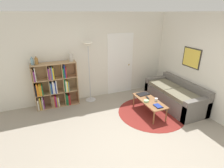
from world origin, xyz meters
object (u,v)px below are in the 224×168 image
Objects in this scene: bottle_middle at (36,61)px; vase_on_shelf at (71,58)px; cup at (156,100)px; bottle_left at (32,62)px; couch at (176,96)px; floor_lamp at (88,56)px; coffee_table at (149,101)px; laptop at (143,94)px; bookshelf at (54,87)px; bowl at (146,101)px.

bottle_middle and vase_on_shelf have the same top height.
bottle_left is at bearing 152.88° from cup.
couch is at bearing -19.50° from bottle_middle.
bottle_left is (-2.91, 1.49, 0.96)m from cup.
couch is 3.23m from vase_on_shelf.
floor_lamp is at bearing 134.42° from cup.
floor_lamp is at bearing -1.84° from bottle_left.
bottle_left reaches higher than coffee_table.
laptop is at bearing -20.50° from bottle_middle.
couch is (3.30, -1.28, -0.32)m from bookshelf.
bookshelf is 2.56m from laptop.
floor_lamp is 2.81m from couch.
bowl is (1.15, -1.38, -1.01)m from floor_lamp.
bowl is at bearing -172.84° from couch.
couch is 1.69× the size of coffee_table.
cup is 3.41m from bottle_left.
bottle_middle is at bearing 179.24° from vase_on_shelf.
bottle_middle is at bearing -0.04° from bottle_left.
bowl is at bearing -32.87° from bookshelf.
floor_lamp reaches higher than bottle_middle.
floor_lamp is at bearing 151.11° from couch.
couch is 8.84× the size of bottle_left.
bookshelf is at bearing 179.74° from vase_on_shelf.
laptop is 1.74× the size of bottle_middle.
vase_on_shelf is (-1.64, 1.42, 0.99)m from bowl.
floor_lamp reaches higher than couch.
laptop is 3.05m from bottle_middle.
bookshelf is 1.18× the size of coffee_table.
coffee_table is 0.19m from cup.
floor_lamp reaches higher than laptop.
floor_lamp is (1.05, -0.04, 0.82)m from bookshelf.
bookshelf reaches higher than bowl.
couch reaches higher than coffee_table.
laptop is (0.03, 0.38, 0.05)m from coffee_table.
bookshelf is at bearing 148.95° from cup.
bottle_left is (-2.65, 1.43, 0.98)m from bowl.
floor_lamp is 2.25m from cup.
cup is (0.11, -0.48, 0.03)m from laptop.
vase_on_shelf is at bearing 155.00° from couch.
cup is (-0.84, -0.20, 0.14)m from couch.
coffee_table is at bearing 142.33° from cup.
floor_lamp is at bearing 143.66° from laptop.
bookshelf is 0.98m from vase_on_shelf.
vase_on_shelf is at bearing 142.17° from cup.
couch is 0.99m from laptop.
floor_lamp is 2.06m from bowl.
floor_lamp is 1.63× the size of coffee_table.
cup is at bearing -37.67° from coffee_table.
bookshelf is 0.72× the size of floor_lamp.
floor_lamp is at bearing -4.20° from vase_on_shelf.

